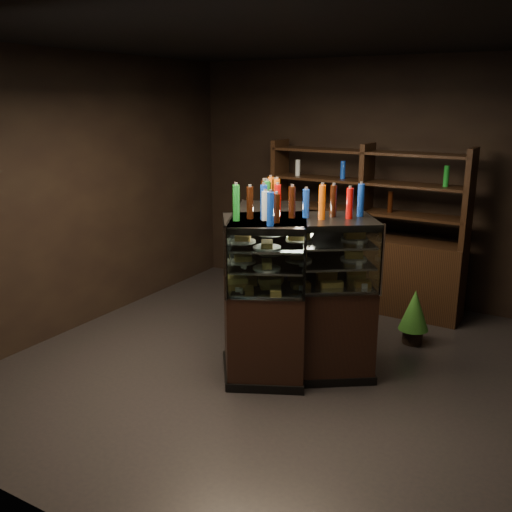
{
  "coord_description": "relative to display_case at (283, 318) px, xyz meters",
  "views": [
    {
      "loc": [
        2.29,
        -4.44,
        2.5
      ],
      "look_at": [
        -0.21,
        -0.14,
        1.13
      ],
      "focal_mm": 40.0,
      "sensor_mm": 36.0,
      "label": 1
    }
  ],
  "objects": [
    {
      "name": "display_case",
      "position": [
        0.0,
        0.0,
        0.0
      ],
      "size": [
        1.7,
        1.53,
        1.49
      ],
      "rotation": [
        0.0,
        0.0,
        -0.26
      ],
      "color": "black",
      "rests_on": "ground"
    },
    {
      "name": "ground",
      "position": [
        0.02,
        -0.05,
        -0.5
      ],
      "size": [
        5.0,
        5.0,
        0.0
      ],
      "primitive_type": "plane",
      "color": "black",
      "rests_on": "ground"
    },
    {
      "name": "food_display",
      "position": [
        -0.0,
        -0.0,
        0.62
      ],
      "size": [
        1.26,
        1.21,
        0.46
      ],
      "color": "#C09545",
      "rests_on": "display_case"
    },
    {
      "name": "bottles_top",
      "position": [
        0.0,
        0.0,
        1.13
      ],
      "size": [
        1.1,
        1.07,
        0.3
      ],
      "color": "black",
      "rests_on": "display_case"
    },
    {
      "name": "potted_conifer",
      "position": [
        0.94,
        1.17,
        -0.12
      ],
      "size": [
        0.31,
        0.31,
        0.67
      ],
      "rotation": [
        0.0,
        0.0,
        -0.01
      ],
      "color": "black",
      "rests_on": "ground"
    },
    {
      "name": "room_shell",
      "position": [
        0.02,
        -0.05,
        1.44
      ],
      "size": [
        5.02,
        5.02,
        3.01
      ],
      "color": "black",
      "rests_on": "ground"
    },
    {
      "name": "back_shelving",
      "position": [
        0.06,
        2.0,
        0.11
      ],
      "size": [
        2.42,
        0.47,
        2.0
      ],
      "rotation": [
        0.0,
        0.0,
        -0.02
      ],
      "color": "black",
      "rests_on": "ground"
    }
  ]
}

